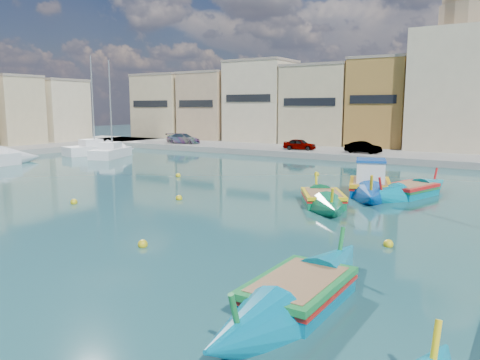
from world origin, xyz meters
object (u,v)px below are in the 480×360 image
Objects in this scene: church_block at (468,73)px; yacht_midnorth at (106,150)px; yacht_north at (118,152)px; luzzu_cyan_mid at (409,192)px; luzzu_green at (323,200)px; luzzu_blue_south at (298,295)px; luzzu_blue_cabin at (370,187)px.

yacht_midnorth is (-32.57, -18.99, -7.97)m from church_block.
yacht_north is 2.78m from yacht_midnorth.
luzzu_cyan_mid reaches higher than luzzu_green.
yacht_midnorth is (-33.11, 7.28, 0.18)m from luzzu_cyan_mid.
luzzu_blue_south reaches higher than luzzu_green.
luzzu_green is 0.87× the size of luzzu_blue_south.
luzzu_blue_south is 39.15m from yacht_north.
church_block is 36.73m from yacht_north.
church_block reaches higher than yacht_north.
luzzu_cyan_mid is 0.99× the size of luzzu_blue_south.
yacht_north is at bearing -146.53° from church_block.
church_block reaches higher than yacht_midnorth.
yacht_midnorth is (-31.00, 7.86, 0.05)m from luzzu_blue_cabin.
luzzu_blue_cabin is 0.84× the size of yacht_midnorth.
luzzu_blue_cabin reaches higher than luzzu_blue_south.
luzzu_blue_south is at bearing -79.13° from luzzu_blue_cabin.
luzzu_blue_cabin reaches higher than luzzu_cyan_mid.
church_block is at bearing 33.47° from yacht_north.
luzzu_blue_south is (3.12, -16.24, -0.14)m from luzzu_blue_cabin.
yacht_midnorth reaches higher than luzzu_blue_cabin.
church_block is 1.87× the size of yacht_north.
luzzu_cyan_mid is (2.11, 0.58, -0.14)m from luzzu_blue_cabin.
yacht_north is (-30.44, 6.49, 0.15)m from luzzu_cyan_mid.
luzzu_green is 0.66× the size of yacht_midnorth.
luzzu_cyan_mid is 16.85m from luzzu_blue_south.
luzzu_blue_cabin is 2.19m from luzzu_cyan_mid.
luzzu_green is 32.29m from yacht_midnorth.
yacht_north reaches higher than luzzu_cyan_mid.
luzzu_blue_south is at bearing -70.41° from luzzu_green.
church_block reaches higher than luzzu_blue_south.
yacht_midnorth reaches higher than luzzu_green.
luzzu_green is (-2.68, -31.20, -8.16)m from church_block.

